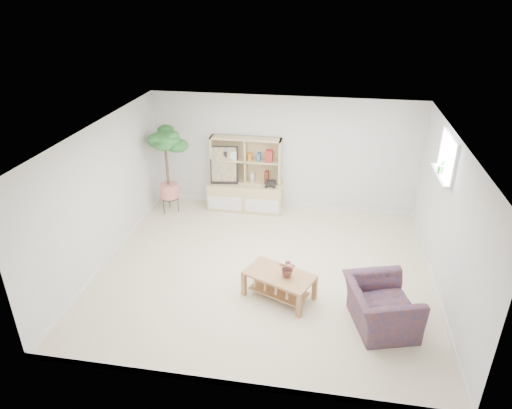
% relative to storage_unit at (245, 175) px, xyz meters
% --- Properties ---
extents(floor, '(5.50, 5.00, 0.01)m').
position_rel_storage_unit_xyz_m(floor, '(0.76, -2.24, -0.78)').
color(floor, beige).
rests_on(floor, ground).
extents(ceiling, '(5.50, 5.00, 0.01)m').
position_rel_storage_unit_xyz_m(ceiling, '(0.76, -2.24, 1.62)').
color(ceiling, white).
rests_on(ceiling, walls).
extents(walls, '(5.51, 5.01, 2.40)m').
position_rel_storage_unit_xyz_m(walls, '(0.76, -2.24, 0.42)').
color(walls, silver).
rests_on(walls, floor).
extents(baseboard, '(5.50, 5.00, 0.10)m').
position_rel_storage_unit_xyz_m(baseboard, '(0.76, -2.24, -0.73)').
color(baseboard, white).
rests_on(baseboard, floor).
extents(window, '(0.10, 0.98, 0.68)m').
position_rel_storage_unit_xyz_m(window, '(3.49, -1.64, 1.22)').
color(window, '#BAD6F5').
rests_on(window, walls).
extents(window_sill, '(0.14, 1.00, 0.04)m').
position_rel_storage_unit_xyz_m(window_sill, '(3.43, -1.64, 0.90)').
color(window_sill, white).
rests_on(window_sill, walls).
extents(storage_unit, '(1.56, 0.53, 1.56)m').
position_rel_storage_unit_xyz_m(storage_unit, '(0.00, 0.00, 0.00)').
color(storage_unit, tan).
rests_on(storage_unit, floor).
extents(poster, '(0.59, 0.21, 0.80)m').
position_rel_storage_unit_xyz_m(poster, '(-0.44, -0.03, 0.20)').
color(poster, yellow).
rests_on(poster, storage_unit).
extents(toy_truck, '(0.31, 0.23, 0.16)m').
position_rel_storage_unit_xyz_m(toy_truck, '(0.54, -0.07, -0.11)').
color(toy_truck, black).
rests_on(toy_truck, storage_unit).
extents(coffee_table, '(1.17, 0.93, 0.42)m').
position_rel_storage_unit_xyz_m(coffee_table, '(1.08, -2.91, -0.57)').
color(coffee_table, brown).
rests_on(coffee_table, floor).
extents(table_plant, '(0.30, 0.27, 0.29)m').
position_rel_storage_unit_xyz_m(table_plant, '(1.21, -2.94, -0.21)').
color(table_plant, '#1A511A').
rests_on(table_plant, coffee_table).
extents(floor_tree, '(0.72, 0.72, 1.83)m').
position_rel_storage_unit_xyz_m(floor_tree, '(-1.54, -0.38, 0.14)').
color(floor_tree, '#1D5023').
rests_on(floor_tree, floor).
extents(armchair, '(1.13, 1.22, 0.75)m').
position_rel_storage_unit_xyz_m(armchair, '(2.55, -3.31, -0.41)').
color(armchair, navy).
rests_on(armchair, floor).
extents(sill_plant, '(0.15, 0.13, 0.23)m').
position_rel_storage_unit_xyz_m(sill_plant, '(3.43, -1.60, 1.04)').
color(sill_plant, '#1D5023').
rests_on(sill_plant, window_sill).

